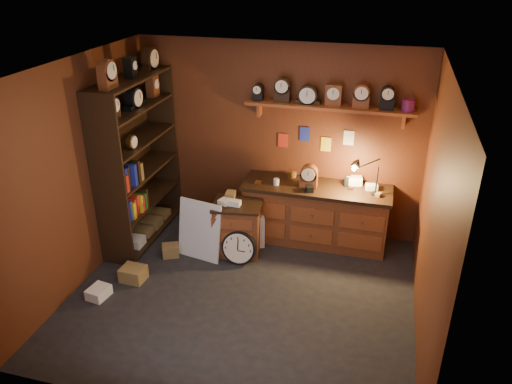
% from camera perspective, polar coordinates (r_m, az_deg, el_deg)
% --- Properties ---
extents(floor, '(4.00, 4.00, 0.00)m').
position_cam_1_polar(floor, '(6.15, -1.53, -11.62)').
color(floor, black).
rests_on(floor, ground).
extents(room_shell, '(4.02, 3.62, 2.71)m').
position_cam_1_polar(room_shell, '(5.37, -0.96, 3.73)').
color(room_shell, '#5A2B15').
rests_on(room_shell, ground).
extents(shelving_unit, '(0.47, 1.60, 2.58)m').
position_cam_1_polar(shelving_unit, '(6.96, -13.62, 4.18)').
color(shelving_unit, black).
rests_on(shelving_unit, ground).
extents(workbench, '(2.02, 0.66, 1.36)m').
position_cam_1_polar(workbench, '(7.00, 6.82, -2.15)').
color(workbench, brown).
rests_on(workbench, ground).
extents(low_cabinet, '(0.71, 0.63, 0.82)m').
position_cam_1_polar(low_cabinet, '(6.75, -2.13, -3.83)').
color(low_cabinet, brown).
rests_on(low_cabinet, ground).
extents(big_round_clock, '(0.46, 0.16, 0.46)m').
position_cam_1_polar(big_round_clock, '(6.59, -1.99, -6.39)').
color(big_round_clock, black).
rests_on(big_round_clock, ground).
extents(white_panel, '(0.64, 0.28, 0.82)m').
position_cam_1_polar(white_panel, '(6.88, -6.33, -7.25)').
color(white_panel, silver).
rests_on(white_panel, ground).
extents(mini_fridge, '(0.59, 0.62, 0.47)m').
position_cam_1_polar(mini_fridge, '(7.04, -1.12, -4.03)').
color(mini_fridge, silver).
rests_on(mini_fridge, ground).
extents(floor_box_a, '(0.31, 0.26, 0.18)m').
position_cam_1_polar(floor_box_a, '(6.52, -13.84, -9.06)').
color(floor_box_a, olive).
rests_on(floor_box_a, ground).
extents(floor_box_b, '(0.25, 0.29, 0.13)m').
position_cam_1_polar(floor_box_b, '(6.36, -17.54, -10.88)').
color(floor_box_b, white).
rests_on(floor_box_b, ground).
extents(floor_box_c, '(0.28, 0.26, 0.16)m').
position_cam_1_polar(floor_box_c, '(6.90, -9.73, -6.59)').
color(floor_box_c, olive).
rests_on(floor_box_c, ground).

